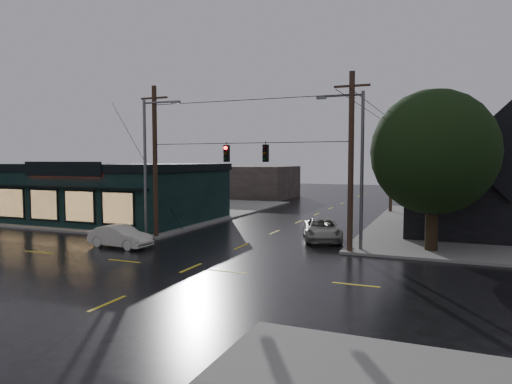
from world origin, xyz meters
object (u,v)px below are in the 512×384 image
at_px(utility_pole_nw, 156,238).
at_px(utility_pole_ne, 350,253).
at_px(sedan_cream, 120,236).
at_px(corner_tree, 434,152).
at_px(suv_silver, 322,229).

relative_size(utility_pole_nw, utility_pole_ne, 1.00).
height_order(utility_pole_nw, sedan_cream, utility_pole_nw).
relative_size(corner_tree, suv_silver, 1.79).
distance_m(utility_pole_nw, suv_silver, 11.10).
xyz_separation_m(sedan_cream, suv_silver, (10.64, 7.08, 0.03)).
relative_size(corner_tree, utility_pole_nw, 0.89).
bearing_deg(sedan_cream, suv_silver, -51.96).
xyz_separation_m(corner_tree, suv_silver, (-6.77, 1.60, -4.99)).
bearing_deg(corner_tree, utility_pole_ne, -155.33).
xyz_separation_m(corner_tree, sedan_cream, (-17.40, -5.48, -5.02)).
bearing_deg(suv_silver, utility_pole_ne, -73.83).
bearing_deg(corner_tree, utility_pole_nw, -173.53).
xyz_separation_m(utility_pole_nw, sedan_cream, (-0.14, -3.52, 0.67)).
height_order(utility_pole_nw, utility_pole_ne, same).
height_order(corner_tree, sedan_cream, corner_tree).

